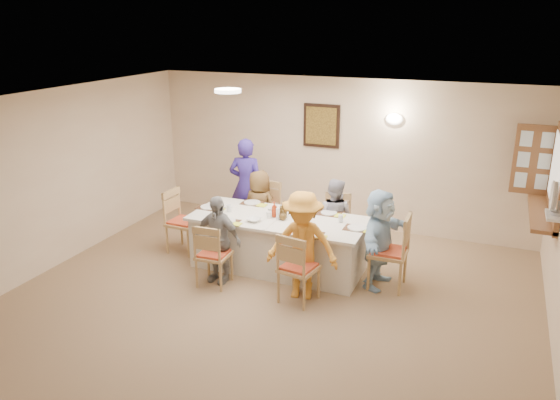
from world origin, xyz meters
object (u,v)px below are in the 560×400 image
at_px(chair_back_left, 263,213).
at_px(chair_front_right, 299,267).
at_px(chair_left_end, 184,221).
at_px(diner_front_right, 302,246).
at_px(diner_back_right, 334,218).
at_px(chair_front_left, 214,253).
at_px(diner_right_end, 379,238).
at_px(dining_table, 279,243).
at_px(diner_back_left, 260,208).
at_px(desk_fan, 556,202).
at_px(chair_back_right, 336,225).
at_px(caregiver, 246,185).
at_px(condiment_ketchup, 274,209).
at_px(serving_hatch, 558,175).
at_px(diner_front_left, 218,239).
at_px(chair_right_end, 388,251).

distance_m(chair_back_left, chair_front_right, 2.00).
height_order(chair_left_end, diner_front_right, diner_front_right).
distance_m(chair_back_left, diner_back_right, 1.21).
distance_m(chair_front_left, diner_right_end, 2.18).
bearing_deg(diner_front_right, dining_table, 123.75).
distance_m(chair_left_end, diner_back_left, 1.17).
xyz_separation_m(desk_fan, diner_right_end, (-1.93, 0.43, -0.88)).
distance_m(dining_table, chair_front_right, 1.00).
distance_m(chair_left_end, diner_back_right, 2.26).
bearing_deg(dining_table, diner_front_right, -48.58).
relative_size(desk_fan, chair_back_right, 0.33).
relative_size(caregiver, condiment_ketchup, 7.18).
bearing_deg(serving_hatch, diner_front_left, -158.54).
bearing_deg(dining_table, chair_back_left, 126.87).
bearing_deg(chair_back_right, chair_left_end, -168.78).
xyz_separation_m(dining_table, chair_left_end, (-1.55, 0.00, 0.10)).
distance_m(chair_back_right, diner_front_right, 1.50).
relative_size(diner_back_left, diner_front_right, 0.85).
xyz_separation_m(chair_right_end, diner_back_left, (-2.15, 0.68, 0.09)).
distance_m(chair_front_left, chair_front_right, 1.20).
bearing_deg(condiment_ketchup, diner_back_right, 45.53).
xyz_separation_m(chair_back_left, chair_front_left, (0.00, -1.60, -0.04)).
bearing_deg(caregiver, condiment_ketchup, 121.30).
relative_size(diner_front_left, condiment_ketchup, 5.50).
height_order(serving_hatch, diner_right_end, serving_hatch).
bearing_deg(chair_front_right, desk_fan, -162.34).
distance_m(chair_front_right, chair_right_end, 1.24).
xyz_separation_m(chair_left_end, chair_right_end, (3.10, 0.00, 0.03)).
bearing_deg(dining_table, chair_front_right, -53.13).
relative_size(chair_front_left, diner_front_right, 0.63).
height_order(chair_back_right, diner_right_end, diner_right_end).
bearing_deg(diner_front_left, diner_back_right, 54.46).
bearing_deg(chair_right_end, chair_front_left, -70.30).
bearing_deg(serving_hatch, desk_fan, -94.66).
height_order(chair_right_end, diner_front_left, diner_front_left).
relative_size(chair_back_right, caregiver, 0.57).
bearing_deg(dining_table, serving_hatch, 14.84).
bearing_deg(diner_right_end, chair_front_right, 142.06).
relative_size(chair_right_end, condiment_ketchup, 4.68).
relative_size(serving_hatch, condiment_ketchup, 6.85).
bearing_deg(dining_table, chair_back_right, 53.13).
relative_size(diner_back_left, caregiver, 0.76).
height_order(diner_back_left, diner_front_left, diner_front_left).
bearing_deg(chair_back_left, chair_back_right, 7.76).
height_order(chair_front_right, chair_right_end, chair_right_end).
bearing_deg(chair_back_left, serving_hatch, 9.42).
relative_size(chair_front_right, chair_right_end, 0.91).
distance_m(dining_table, chair_back_right, 1.00).
bearing_deg(diner_back_left, diner_front_left, 101.31).
height_order(serving_hatch, chair_left_end, serving_hatch).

